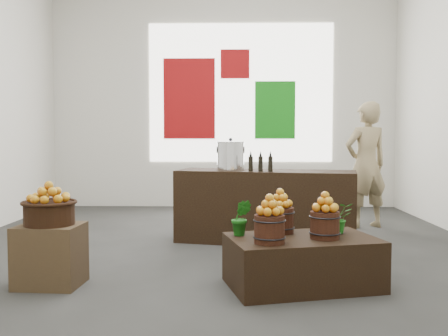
{
  "coord_description": "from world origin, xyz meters",
  "views": [
    {
      "loc": [
        0.2,
        -5.29,
        1.21
      ],
      "look_at": [
        0.09,
        -0.4,
        0.92
      ],
      "focal_mm": 40.0,
      "sensor_mm": 36.0,
      "label": 1
    }
  ],
  "objects_px": {
    "display_table": "(302,262)",
    "counter": "(266,206)",
    "crate": "(50,255)",
    "stock_pot_left": "(231,157)",
    "shopper": "(366,165)",
    "wicker_basket": "(49,214)"
  },
  "relations": [
    {
      "from": "display_table",
      "to": "counter",
      "type": "distance_m",
      "value": 1.78
    },
    {
      "from": "crate",
      "to": "stock_pot_left",
      "type": "relative_size",
      "value": 1.6
    },
    {
      "from": "counter",
      "to": "shopper",
      "type": "xyz_separation_m",
      "value": [
        1.41,
        0.98,
        0.43
      ]
    },
    {
      "from": "counter",
      "to": "stock_pot_left",
      "type": "height_order",
      "value": "stock_pot_left"
    },
    {
      "from": "crate",
      "to": "shopper",
      "type": "xyz_separation_m",
      "value": [
        3.29,
        2.76,
        0.6
      ]
    },
    {
      "from": "stock_pot_left",
      "to": "shopper",
      "type": "height_order",
      "value": "shopper"
    },
    {
      "from": "wicker_basket",
      "to": "stock_pot_left",
      "type": "xyz_separation_m",
      "value": [
        1.46,
        1.87,
        0.4
      ]
    },
    {
      "from": "wicker_basket",
      "to": "display_table",
      "type": "bearing_deg",
      "value": 0.59
    },
    {
      "from": "crate",
      "to": "wicker_basket",
      "type": "xyz_separation_m",
      "value": [
        0.0,
        0.0,
        0.34
      ]
    },
    {
      "from": "wicker_basket",
      "to": "counter",
      "type": "xyz_separation_m",
      "value": [
        1.87,
        1.78,
        -0.18
      ]
    },
    {
      "from": "display_table",
      "to": "shopper",
      "type": "bearing_deg",
      "value": 51.8
    },
    {
      "from": "counter",
      "to": "crate",
      "type": "bearing_deg",
      "value": -124.2
    },
    {
      "from": "counter",
      "to": "stock_pot_left",
      "type": "distance_m",
      "value": 0.71
    },
    {
      "from": "wicker_basket",
      "to": "display_table",
      "type": "distance_m",
      "value": 2.1
    },
    {
      "from": "crate",
      "to": "wicker_basket",
      "type": "height_order",
      "value": "wicker_basket"
    },
    {
      "from": "crate",
      "to": "wicker_basket",
      "type": "bearing_deg",
      "value": 0.0
    },
    {
      "from": "shopper",
      "to": "wicker_basket",
      "type": "bearing_deg",
      "value": 21.9
    },
    {
      "from": "crate",
      "to": "counter",
      "type": "bearing_deg",
      "value": 43.57
    },
    {
      "from": "stock_pot_left",
      "to": "shopper",
      "type": "distance_m",
      "value": 2.04
    },
    {
      "from": "crate",
      "to": "counter",
      "type": "xyz_separation_m",
      "value": [
        1.87,
        1.78,
        0.17
      ]
    },
    {
      "from": "display_table",
      "to": "counter",
      "type": "height_order",
      "value": "counter"
    },
    {
      "from": "display_table",
      "to": "wicker_basket",
      "type": "bearing_deg",
      "value": 166.42
    }
  ]
}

